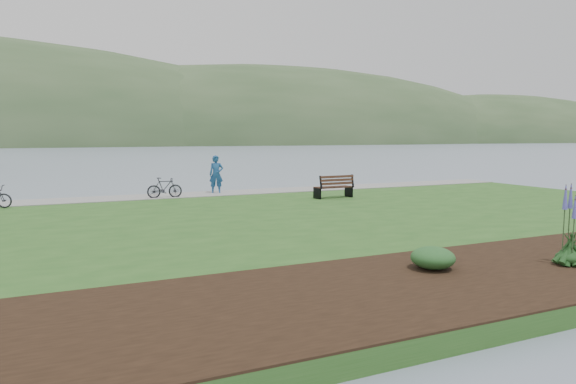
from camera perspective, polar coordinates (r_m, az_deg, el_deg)
name	(u,v)px	position (r m, az deg, el deg)	size (l,w,h in m)	color
ground	(281,222)	(19.53, -0.82, -3.37)	(600.00, 600.00, 0.00)	slate
lawn	(304,225)	(17.72, 1.81, -3.71)	(34.00, 20.00, 0.40)	#26511C
shoreline_path	(225,193)	(25.87, -7.04, -0.11)	(34.00, 2.20, 0.03)	gray
garden_bed	(571,260)	(13.63, 28.92, -6.59)	(24.00, 4.40, 0.04)	black
far_hillside	(137,145)	(189.68, -16.40, 5.02)	(580.00, 80.00, 38.00)	#344E2C
park_bench	(335,186)	(23.80, 5.20, 0.65)	(1.82, 0.81, 1.11)	#311B13
person	(216,171)	(25.85, -7.98, 2.31)	(0.81, 0.56, 2.23)	navy
bicycle_b	(165,188)	(24.38, -13.56, 0.47)	(1.59, 0.46, 0.96)	black
echium_0	(572,226)	(12.87, 29.05, -3.29)	(0.62, 0.62, 2.04)	#143815
shrub_0	(433,258)	(11.46, 15.80, -7.05)	(0.94, 0.94, 0.47)	#1E4C21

